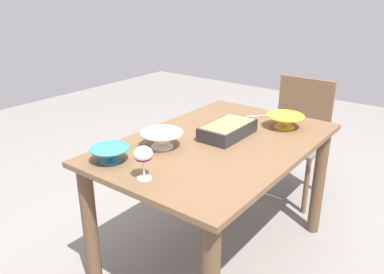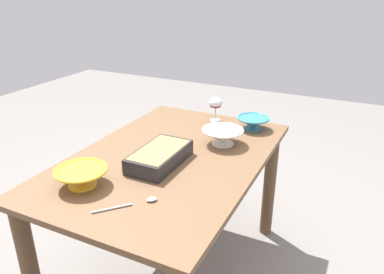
% 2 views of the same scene
% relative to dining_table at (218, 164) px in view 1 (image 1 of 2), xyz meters
% --- Properties ---
extents(ground_plane, '(8.00, 8.00, 0.00)m').
position_rel_dining_table_xyz_m(ground_plane, '(0.00, 0.00, -0.62)').
color(ground_plane, gray).
extents(dining_table, '(1.37, 0.90, 0.76)m').
position_rel_dining_table_xyz_m(dining_table, '(0.00, 0.00, 0.00)').
color(dining_table, brown).
rests_on(dining_table, ground_plane).
extents(chair, '(0.39, 0.45, 0.91)m').
position_rel_dining_table_xyz_m(chair, '(1.05, -0.04, -0.12)').
color(chair, '#595959').
rests_on(chair, ground_plane).
extents(wine_glass, '(0.08, 0.08, 0.15)m').
position_rel_dining_table_xyz_m(wine_glass, '(-0.57, 0.01, 0.25)').
color(wine_glass, white).
rests_on(wine_glass, dining_table).
extents(casserole_dish, '(0.35, 0.19, 0.08)m').
position_rel_dining_table_xyz_m(casserole_dish, '(0.09, 0.00, 0.18)').
color(casserole_dish, '#262628').
rests_on(casserole_dish, dining_table).
extents(mixing_bowl, '(0.23, 0.23, 0.08)m').
position_rel_dining_table_xyz_m(mixing_bowl, '(0.42, -0.20, 0.19)').
color(mixing_bowl, yellow).
rests_on(mixing_bowl, dining_table).
extents(small_bowl, '(0.22, 0.22, 0.09)m').
position_rel_dining_table_xyz_m(small_bowl, '(-0.25, 0.19, 0.19)').
color(small_bowl, white).
rests_on(small_bowl, dining_table).
extents(serving_bowl, '(0.19, 0.19, 0.08)m').
position_rel_dining_table_xyz_m(serving_bowl, '(-0.54, 0.27, 0.18)').
color(serving_bowl, teal).
rests_on(serving_bowl, dining_table).
extents(serving_spoon, '(0.20, 0.19, 0.01)m').
position_rel_dining_table_xyz_m(serving_spoon, '(0.43, 0.10, 0.15)').
color(serving_spoon, silver).
rests_on(serving_spoon, dining_table).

